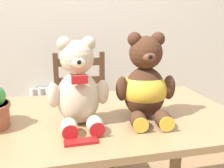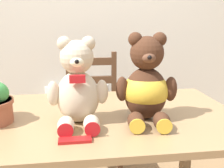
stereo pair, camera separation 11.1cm
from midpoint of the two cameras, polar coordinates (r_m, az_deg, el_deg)
name	(u,v)px [view 2 (the right image)]	position (r m, az deg, el deg)	size (l,w,h in m)	color
wall_back	(90,11)	(2.41, -3.80, 16.42)	(8.00, 0.04, 2.60)	silver
radiator	(78,118)	(2.51, -6.48, -7.79)	(0.62, 0.10, 0.60)	silver
dining_table	(104,135)	(1.26, 0.63, -11.69)	(1.31, 0.80, 0.76)	#9E7A51
wooden_chair_behind	(93,115)	(2.03, -2.80, -7.20)	(0.41, 0.38, 0.96)	brown
teddy_bear_left	(78,87)	(1.08, -4.94, -0.74)	(0.26, 0.26, 0.38)	beige
teddy_bear_right	(146,86)	(1.14, 10.58, -0.45)	(0.28, 0.30, 0.40)	#472819
chocolate_bar	(75,140)	(0.96, -5.13, -12.74)	(0.12, 0.04, 0.01)	red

